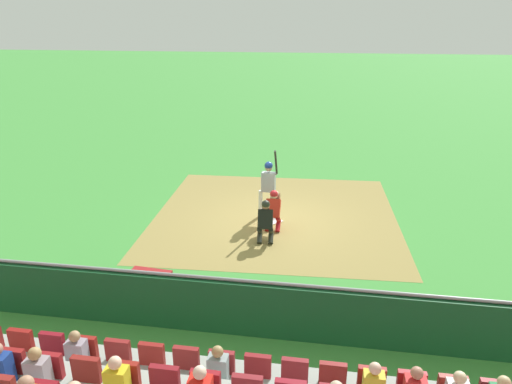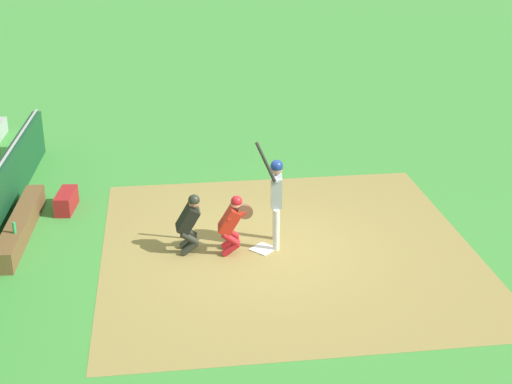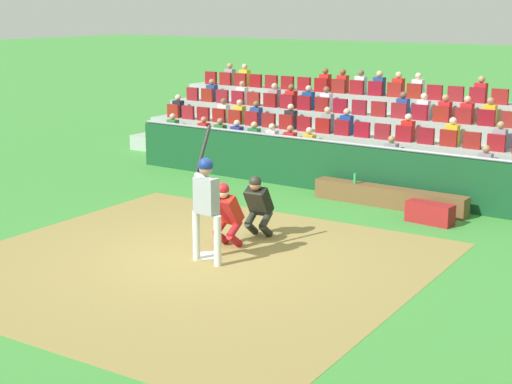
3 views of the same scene
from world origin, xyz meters
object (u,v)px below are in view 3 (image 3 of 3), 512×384
object	(u,v)px
batter_at_plate	(206,197)
dugout_bench	(389,197)
catcher_crouching	(225,210)
home_plate_umpire	(258,203)
home_plate_marker	(207,256)
equipment_duffel_bag	(430,213)
water_bottle_on_bench	(355,178)

from	to	relation	value
batter_at_plate	dugout_bench	size ratio (longest dim) A/B	0.66
batter_at_plate	catcher_crouching	size ratio (longest dim) A/B	1.87
batter_at_plate	home_plate_umpire	size ratio (longest dim) A/B	1.87
home_plate_marker	equipment_duffel_bag	distance (m)	4.95
batter_at_plate	home_plate_umpire	bearing A→B (deg)	-85.45
home_plate_marker	home_plate_umpire	world-z (taller)	home_plate_umpire
home_plate_umpire	equipment_duffel_bag	distance (m)	3.71
home_plate_umpire	water_bottle_on_bench	world-z (taller)	home_plate_umpire
home_plate_umpire	water_bottle_on_bench	xyz separation A→B (m)	(-0.24, -3.53, -0.13)
catcher_crouching	home_plate_umpire	bearing A→B (deg)	-98.56
dugout_bench	equipment_duffel_bag	xyz separation A→B (m)	(-1.28, 0.77, -0.00)
dugout_bench	home_plate_umpire	bearing A→B (deg)	73.55
catcher_crouching	water_bottle_on_bench	distance (m)	4.40
catcher_crouching	home_plate_marker	bearing A→B (deg)	95.73
dugout_bench	equipment_duffel_bag	bearing A→B (deg)	149.12
home_plate_umpire	water_bottle_on_bench	bearing A→B (deg)	-93.96
catcher_crouching	dugout_bench	xyz separation A→B (m)	(-1.19, -4.46, -0.48)
batter_at_plate	catcher_crouching	world-z (taller)	batter_at_plate
home_plate_umpire	home_plate_marker	bearing A→B (deg)	87.46
home_plate_marker	equipment_duffel_bag	world-z (taller)	equipment_duffel_bag
home_plate_umpire	equipment_duffel_bag	world-z (taller)	home_plate_umpire
catcher_crouching	equipment_duffel_bag	size ratio (longest dim) A/B	1.29
home_plate_marker	water_bottle_on_bench	size ratio (longest dim) A/B	1.87
home_plate_umpire	dugout_bench	world-z (taller)	home_plate_umpire
home_plate_marker	dugout_bench	size ratio (longest dim) A/B	0.12
home_plate_marker	home_plate_umpire	bearing A→B (deg)	-92.54
dugout_bench	batter_at_plate	bearing A→B (deg)	80.23
home_plate_umpire	dugout_bench	size ratio (longest dim) A/B	0.35
batter_at_plate	dugout_bench	world-z (taller)	batter_at_plate
water_bottle_on_bench	equipment_duffel_bag	size ratio (longest dim) A/B	0.24
batter_at_plate	equipment_duffel_bag	distance (m)	5.19
water_bottle_on_bench	catcher_crouching	bearing A→B (deg)	85.13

